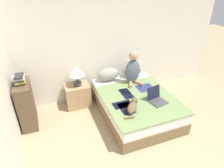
# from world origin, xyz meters

# --- Properties ---
(wall_back) EXTENTS (5.35, 0.05, 2.55)m
(wall_back) POSITION_xyz_m (0.00, 3.36, 1.27)
(wall_back) COLOR silver
(wall_back) RESTS_ON ground_plane
(bed) EXTENTS (1.40, 1.90, 0.49)m
(bed) POSITION_xyz_m (0.09, 2.34, 0.24)
(bed) COLOR brown
(bed) RESTS_ON ground_plane
(pillow_near) EXTENTS (0.50, 0.29, 0.29)m
(pillow_near) POSITION_xyz_m (-0.21, 3.12, 0.63)
(pillow_near) COLOR gray
(pillow_near) RESTS_ON bed
(pillow_far) EXTENTS (0.50, 0.29, 0.29)m
(pillow_far) POSITION_xyz_m (0.40, 3.12, 0.63)
(pillow_far) COLOR gray
(pillow_far) RESTS_ON bed
(person_sitting) EXTENTS (0.36, 0.35, 0.74)m
(person_sitting) POSITION_xyz_m (0.25, 2.82, 0.81)
(person_sitting) COLOR slate
(person_sitting) RESTS_ON bed
(cat_tabby) EXTENTS (0.40, 0.40, 0.18)m
(cat_tabby) POSITION_xyz_m (-0.20, 1.89, 0.57)
(cat_tabby) COLOR brown
(cat_tabby) RESTS_ON bed
(laptop_open) EXTENTS (0.36, 0.36, 0.27)m
(laptop_open) POSITION_xyz_m (0.36, 1.98, 0.54)
(laptop_open) COLOR #424247
(laptop_open) RESTS_ON bed
(nightstand) EXTENTS (0.53, 0.43, 0.52)m
(nightstand) POSITION_xyz_m (-0.96, 3.08, 0.26)
(nightstand) COLOR tan
(nightstand) RESTS_ON ground_plane
(table_lamp) EXTENTS (0.33, 0.33, 0.44)m
(table_lamp) POSITION_xyz_m (-0.94, 3.07, 0.83)
(table_lamp) COLOR #38383D
(table_lamp) RESTS_ON nightstand
(bookshelf) EXTENTS (0.28, 0.59, 0.93)m
(bookshelf) POSITION_xyz_m (-2.01, 2.78, 0.46)
(bookshelf) COLOR brown
(bookshelf) RESTS_ON ground_plane
(book_stack_top) EXTENTS (0.22, 0.26, 0.18)m
(book_stack_top) POSITION_xyz_m (-2.01, 2.78, 1.02)
(book_stack_top) COLOR #2D2D33
(book_stack_top) RESTS_ON bookshelf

